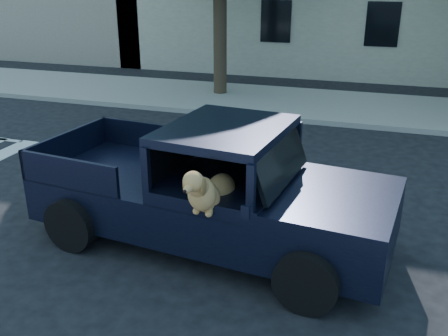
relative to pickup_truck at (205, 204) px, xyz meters
The scene contains 4 objects.
ground 1.29m from the pickup_truck, ahead, with size 120.00×120.00×0.00m, color black.
far_sidewalk 9.12m from the pickup_truck, 83.09° to the left, with size 60.00×4.00×0.15m, color gray.
lane_stripes 4.53m from the pickup_truck, 46.31° to the left, with size 21.60×0.14×0.01m, color silver, non-canonical shape.
pickup_truck is the anchor object (origin of this frame).
Camera 1 is at (1.34, -6.35, 3.97)m, focal length 40.00 mm.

